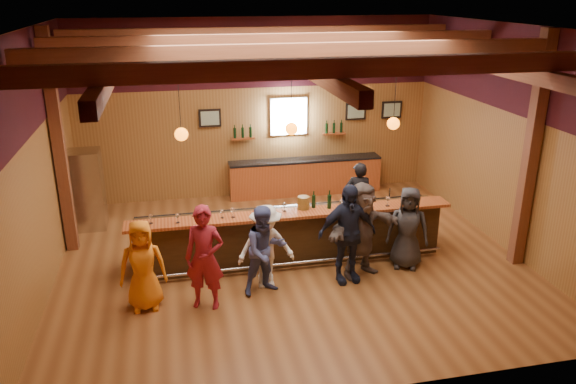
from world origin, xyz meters
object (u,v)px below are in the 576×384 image
Objects in this scene: customer_denim at (265,250)px; customer_dark at (408,228)px; bar_counter at (290,233)px; customer_orange at (143,265)px; customer_redvest at (205,258)px; bottle_a at (314,201)px; customer_white at (266,247)px; customer_navy at (347,234)px; stainless_fridge at (87,190)px; bartender at (358,198)px; back_bar_cabinet at (305,176)px; ice_bucket at (303,203)px; customer_brown at (362,230)px.

customer_denim is 1.01× the size of customer_dark.
bar_counter is 3.96× the size of customer_orange.
bottle_a is at bearing 49.87° from customer_redvest.
bar_counter is 3.99× the size of customer_white.
customer_white is at bearing 61.46° from customer_denim.
customer_navy is 1.35m from customer_dark.
stainless_fridge is at bearing 150.02° from bottle_a.
bartender is at bearing 25.21° from customer_orange.
stainless_fridge is at bearing -168.07° from back_bar_cabinet.
customer_dark is at bearing 28.14° from customer_redvest.
customer_navy reaches higher than customer_redvest.
ice_bucket is (0.22, -0.19, 0.71)m from bar_counter.
customer_navy is 2.22m from bartender.
customer_white is (-1.87, -4.63, 0.31)m from back_bar_cabinet.
customer_brown is (1.14, -0.99, 0.40)m from bar_counter.
customer_brown is 1.13× the size of customer_dark.
customer_redvest is at bearing 177.90° from customer_denim.
stainless_fridge is 5.25m from bottle_a.
customer_denim is at bearing 178.98° from customer_navy.
customer_brown is 1.26m from ice_bucket.
customer_brown is at bearing -48.93° from bottle_a.
customer_redvest reaches higher than bottle_a.
customer_dark is 1.00× the size of bartender.
stainless_fridge is 0.98× the size of customer_brown.
customer_dark is (2.80, 0.19, 0.03)m from customer_white.
bartender is (-0.40, 1.74, -0.00)m from customer_dark.
ice_bucket is 0.21m from bottle_a.
customer_redvest is 0.99× the size of customer_brown.
bottle_a is at bearing 27.64° from customer_denim.
bartender is at bearing 52.96° from customer_redvest.
customer_brown reaches higher than ice_bucket.
bar_counter is 0.77m from ice_bucket.
back_bar_cabinet is at bearing 78.54° from bottle_a.
ice_bucket is at bearing -104.42° from back_bar_cabinet.
customer_denim reaches higher than bartender.
customer_white is (3.43, -3.51, -0.11)m from stainless_fridge.
bartender is (0.91, 2.02, -0.13)m from customer_navy.
ice_bucket is 0.74× the size of bottle_a.
customer_white is (0.05, 0.20, -0.03)m from customer_denim.
customer_redvest is at bearing -139.88° from bar_counter.
bottle_a is (-0.71, 0.82, 0.32)m from customer_brown.
customer_orange is (1.30, -3.79, -0.10)m from stainless_fridge.
customer_orange reaches higher than back_bar_cabinet.
customer_orange is at bearing 178.00° from customer_navy.
customer_orange is 5.04m from bartender.
stainless_fridge is 5.09m from ice_bucket.
bartender is at bearing -15.14° from stainless_fridge.
back_bar_cabinet is 3.89m from bottle_a.
bar_counter is 3.33× the size of customer_navy.
customer_brown is at bearing -40.75° from ice_bucket.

